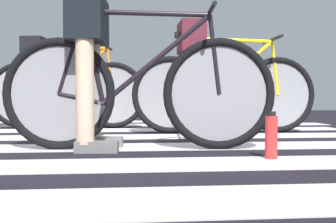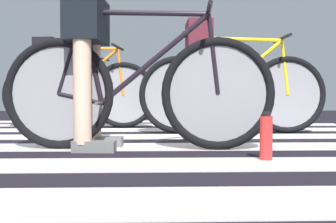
{
  "view_description": "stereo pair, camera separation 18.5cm",
  "coord_description": "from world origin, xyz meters",
  "px_view_note": "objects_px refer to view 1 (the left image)",
  "views": [
    {
      "loc": [
        0.24,
        -3.6,
        0.36
      ],
      "look_at": [
        0.52,
        -0.69,
        0.26
      ],
      "focal_mm": 46.26,
      "sensor_mm": 36.0,
      "label": 1
    },
    {
      "loc": [
        0.42,
        -3.6,
        0.36
      ],
      "look_at": [
        0.52,
        -0.69,
        0.26
      ],
      "focal_mm": 46.26,
      "sensor_mm": 36.0,
      "label": 2
    }
  ],
  "objects_px": {
    "cyclist_3_of_4": "(37,70)",
    "water_bottle": "(271,136)",
    "bicycle_1_of_4": "(138,90)",
    "cyclist_2_of_4": "(192,62)",
    "cyclist_1_of_4": "(89,52)",
    "bicycle_4_of_4": "(57,94)",
    "bicycle_2_of_4": "(225,92)",
    "bicycle_3_of_4": "(66,93)"
  },
  "relations": [
    {
      "from": "bicycle_2_of_4",
      "to": "cyclist_2_of_4",
      "type": "height_order",
      "value": "cyclist_2_of_4"
    },
    {
      "from": "cyclist_2_of_4",
      "to": "cyclist_3_of_4",
      "type": "height_order",
      "value": "cyclist_2_of_4"
    },
    {
      "from": "cyclist_2_of_4",
      "to": "bicycle_1_of_4",
      "type": "bearing_deg",
      "value": -113.86
    },
    {
      "from": "bicycle_3_of_4",
      "to": "water_bottle",
      "type": "bearing_deg",
      "value": -52.41
    },
    {
      "from": "cyclist_3_of_4",
      "to": "water_bottle",
      "type": "relative_size",
      "value": 3.75
    },
    {
      "from": "bicycle_2_of_4",
      "to": "bicycle_3_of_4",
      "type": "bearing_deg",
      "value": 152.4
    },
    {
      "from": "bicycle_3_of_4",
      "to": "cyclist_3_of_4",
      "type": "xyz_separation_m",
      "value": [
        -0.31,
        0.04,
        0.24
      ]
    },
    {
      "from": "cyclist_2_of_4",
      "to": "water_bottle",
      "type": "bearing_deg",
      "value": -84.26
    },
    {
      "from": "bicycle_2_of_4",
      "to": "water_bottle",
      "type": "xyz_separation_m",
      "value": [
        -0.13,
        -1.7,
        -0.26
      ]
    },
    {
      "from": "cyclist_2_of_4",
      "to": "bicycle_2_of_4",
      "type": "bearing_deg",
      "value": 0.0
    },
    {
      "from": "bicycle_4_of_4",
      "to": "cyclist_1_of_4",
      "type": "bearing_deg",
      "value": -67.09
    },
    {
      "from": "water_bottle",
      "to": "bicycle_3_of_4",
      "type": "bearing_deg",
      "value": 119.73
    },
    {
      "from": "cyclist_2_of_4",
      "to": "bicycle_4_of_4",
      "type": "height_order",
      "value": "cyclist_2_of_4"
    },
    {
      "from": "cyclist_3_of_4",
      "to": "water_bottle",
      "type": "height_order",
      "value": "cyclist_3_of_4"
    },
    {
      "from": "cyclist_1_of_4",
      "to": "bicycle_4_of_4",
      "type": "relative_size",
      "value": 0.56
    },
    {
      "from": "cyclist_2_of_4",
      "to": "water_bottle",
      "type": "xyz_separation_m",
      "value": [
        0.18,
        -1.69,
        -0.54
      ]
    },
    {
      "from": "bicycle_2_of_4",
      "to": "water_bottle",
      "type": "bearing_deg",
      "value": -94.73
    },
    {
      "from": "cyclist_3_of_4",
      "to": "bicycle_4_of_4",
      "type": "relative_size",
      "value": 0.57
    },
    {
      "from": "cyclist_2_of_4",
      "to": "cyclist_3_of_4",
      "type": "distance_m",
      "value": 1.78
    },
    {
      "from": "bicycle_1_of_4",
      "to": "cyclist_3_of_4",
      "type": "relative_size",
      "value": 1.78
    },
    {
      "from": "cyclist_1_of_4",
      "to": "bicycle_3_of_4",
      "type": "relative_size",
      "value": 0.56
    },
    {
      "from": "bicycle_1_of_4",
      "to": "bicycle_3_of_4",
      "type": "relative_size",
      "value": 1.0
    },
    {
      "from": "cyclist_1_of_4",
      "to": "cyclist_2_of_4",
      "type": "relative_size",
      "value": 0.94
    },
    {
      "from": "bicycle_2_of_4",
      "to": "water_bottle",
      "type": "distance_m",
      "value": 1.72
    },
    {
      "from": "bicycle_4_of_4",
      "to": "water_bottle",
      "type": "bearing_deg",
      "value": -55.42
    },
    {
      "from": "bicycle_4_of_4",
      "to": "cyclist_2_of_4",
      "type": "bearing_deg",
      "value": -44.71
    },
    {
      "from": "water_bottle",
      "to": "bicycle_2_of_4",
      "type": "bearing_deg",
      "value": 85.48
    },
    {
      "from": "bicycle_2_of_4",
      "to": "cyclist_2_of_4",
      "type": "distance_m",
      "value": 0.42
    },
    {
      "from": "bicycle_1_of_4",
      "to": "bicycle_3_of_4",
      "type": "xyz_separation_m",
      "value": [
        -0.73,
        2.02,
        0.0
      ]
    },
    {
      "from": "bicycle_4_of_4",
      "to": "bicycle_2_of_4",
      "type": "bearing_deg",
      "value": -39.76
    },
    {
      "from": "cyclist_1_of_4",
      "to": "bicycle_3_of_4",
      "type": "xyz_separation_m",
      "value": [
        -0.42,
        1.99,
        -0.24
      ]
    },
    {
      "from": "bicycle_1_of_4",
      "to": "cyclist_3_of_4",
      "type": "distance_m",
      "value": 2.32
    },
    {
      "from": "cyclist_3_of_4",
      "to": "bicycle_4_of_4",
      "type": "distance_m",
      "value": 1.47
    },
    {
      "from": "cyclist_1_of_4",
      "to": "bicycle_2_of_4",
      "type": "relative_size",
      "value": 0.55
    },
    {
      "from": "bicycle_1_of_4",
      "to": "cyclist_2_of_4",
      "type": "relative_size",
      "value": 1.69
    },
    {
      "from": "cyclist_3_of_4",
      "to": "bicycle_4_of_4",
      "type": "xyz_separation_m",
      "value": [
        -0.02,
        1.45,
        -0.24
      ]
    },
    {
      "from": "cyclist_3_of_4",
      "to": "water_bottle",
      "type": "bearing_deg",
      "value": -47.84
    },
    {
      "from": "water_bottle",
      "to": "bicycle_4_of_4",
      "type": "bearing_deg",
      "value": 113.69
    },
    {
      "from": "bicycle_2_of_4",
      "to": "bicycle_4_of_4",
      "type": "distance_m",
      "value": 2.98
    },
    {
      "from": "cyclist_2_of_4",
      "to": "water_bottle",
      "type": "relative_size",
      "value": 3.96
    },
    {
      "from": "bicycle_2_of_4",
      "to": "bicycle_3_of_4",
      "type": "distance_m",
      "value": 1.76
    },
    {
      "from": "cyclist_2_of_4",
      "to": "bicycle_4_of_4",
      "type": "xyz_separation_m",
      "value": [
        -1.58,
        2.3,
        -0.28
      ]
    }
  ]
}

